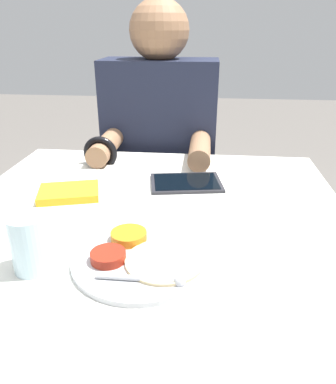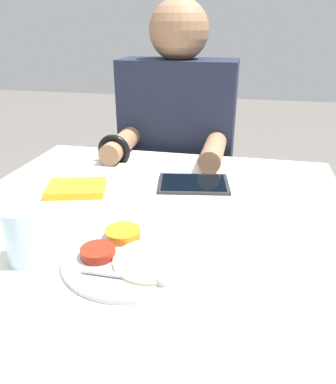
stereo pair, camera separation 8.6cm
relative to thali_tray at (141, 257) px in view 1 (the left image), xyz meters
name	(u,v)px [view 1 (the left image)]	position (x,y,z in m)	size (l,w,h in m)	color
dining_table	(150,347)	(-0.01, 0.15, -0.39)	(0.95, 1.01, 0.77)	silver
thali_tray	(141,257)	(0.00, 0.00, 0.00)	(0.26, 0.26, 0.03)	#B7BABF
red_notebook	(69,193)	(-0.24, 0.27, 0.00)	(0.18, 0.15, 0.02)	silver
tablet_device	(186,183)	(0.06, 0.39, 0.00)	(0.22, 0.17, 0.01)	#28282D
person_diner	(160,181)	(-0.06, 0.81, -0.18)	(0.42, 0.44, 1.27)	black
drinking_glass	(30,243)	(-0.19, -0.04, 0.05)	(0.07, 0.07, 0.11)	silver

